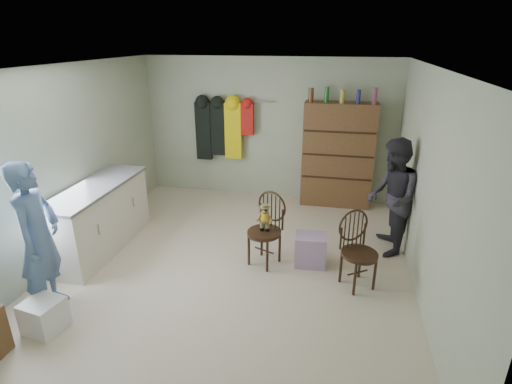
% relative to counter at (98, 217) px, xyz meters
% --- Properties ---
extents(ground_plane, '(5.00, 5.00, 0.00)m').
position_rel_counter_xyz_m(ground_plane, '(1.95, 0.00, -0.47)').
color(ground_plane, beige).
rests_on(ground_plane, ground).
extents(room_walls, '(5.00, 5.00, 5.00)m').
position_rel_counter_xyz_m(room_walls, '(1.95, 0.53, 1.11)').
color(room_walls, '#B0B89A').
rests_on(room_walls, ground).
extents(counter, '(0.64, 1.86, 0.94)m').
position_rel_counter_xyz_m(counter, '(0.00, 0.00, 0.00)').
color(counter, silver).
rests_on(counter, ground).
extents(plastic_tub, '(0.41, 0.39, 0.34)m').
position_rel_counter_xyz_m(plastic_tub, '(0.39, -1.66, -0.30)').
color(plastic_tub, white).
rests_on(plastic_tub, ground).
extents(chair_front, '(0.57, 0.57, 0.97)m').
position_rel_counter_xyz_m(chair_front, '(2.36, 0.10, 0.08)').
color(chair_front, black).
rests_on(chair_front, ground).
extents(chair_far, '(0.58, 0.58, 0.94)m').
position_rel_counter_xyz_m(chair_far, '(3.49, -0.18, 0.03)').
color(chair_far, black).
rests_on(chair_far, ground).
extents(striped_bag, '(0.42, 0.33, 0.42)m').
position_rel_counter_xyz_m(striped_bag, '(2.94, 0.16, -0.26)').
color(striped_bag, pink).
rests_on(striped_bag, ground).
extents(person_left, '(0.53, 0.69, 1.69)m').
position_rel_counter_xyz_m(person_left, '(0.20, -1.32, 0.37)').
color(person_left, '#5773A0').
rests_on(person_left, ground).
extents(person_right, '(0.63, 0.80, 1.60)m').
position_rel_counter_xyz_m(person_right, '(3.94, 0.74, 0.33)').
color(person_right, '#2D2B33').
rests_on(person_right, ground).
extents(dresser, '(1.20, 0.39, 2.06)m').
position_rel_counter_xyz_m(dresser, '(3.20, 2.30, 0.44)').
color(dresser, brown).
rests_on(dresser, ground).
extents(coat_rack, '(1.42, 0.12, 1.09)m').
position_rel_counter_xyz_m(coat_rack, '(1.12, 2.38, 0.78)').
color(coat_rack, '#99999E').
rests_on(coat_rack, ground).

